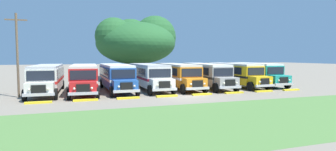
{
  "coord_description": "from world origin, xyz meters",
  "views": [
    {
      "loc": [
        -9.81,
        -23.02,
        3.72
      ],
      "look_at": [
        0.0,
        5.3,
        1.6
      ],
      "focal_mm": 29.33,
      "sensor_mm": 36.0,
      "label": 1
    }
  ],
  "objects_px": {
    "parked_bus_slot_2": "(116,76)",
    "parked_bus_slot_4": "(177,75)",
    "parked_bus_slot_0": "(47,77)",
    "parked_bus_slot_3": "(149,75)",
    "utility_pole": "(17,53)",
    "parked_bus_slot_7": "(254,73)",
    "parked_bus_slot_1": "(84,77)",
    "parked_bus_slot_5": "(206,74)",
    "parked_bus_slot_6": "(233,73)",
    "broad_shade_tree": "(136,41)"
  },
  "relations": [
    {
      "from": "parked_bus_slot_5",
      "to": "parked_bus_slot_7",
      "type": "relative_size",
      "value": 1.0
    },
    {
      "from": "utility_pole",
      "to": "parked_bus_slot_6",
      "type": "bearing_deg",
      "value": 4.65
    },
    {
      "from": "parked_bus_slot_0",
      "to": "parked_bus_slot_7",
      "type": "xyz_separation_m",
      "value": [
        24.75,
        0.21,
        0.0
      ]
    },
    {
      "from": "broad_shade_tree",
      "to": "parked_bus_slot_2",
      "type": "bearing_deg",
      "value": -110.93
    },
    {
      "from": "parked_bus_slot_1",
      "to": "broad_shade_tree",
      "type": "height_order",
      "value": "broad_shade_tree"
    },
    {
      "from": "parked_bus_slot_1",
      "to": "broad_shade_tree",
      "type": "xyz_separation_m",
      "value": [
        8.72,
        14.48,
        4.56
      ]
    },
    {
      "from": "parked_bus_slot_2",
      "to": "utility_pole",
      "type": "relative_size",
      "value": 1.44
    },
    {
      "from": "parked_bus_slot_1",
      "to": "parked_bus_slot_0",
      "type": "bearing_deg",
      "value": -94.34
    },
    {
      "from": "parked_bus_slot_4",
      "to": "parked_bus_slot_5",
      "type": "relative_size",
      "value": 1.0
    },
    {
      "from": "parked_bus_slot_3",
      "to": "parked_bus_slot_6",
      "type": "height_order",
      "value": "same"
    },
    {
      "from": "parked_bus_slot_2",
      "to": "broad_shade_tree",
      "type": "relative_size",
      "value": 0.75
    },
    {
      "from": "parked_bus_slot_2",
      "to": "parked_bus_slot_4",
      "type": "relative_size",
      "value": 1.0
    },
    {
      "from": "parked_bus_slot_1",
      "to": "parked_bus_slot_4",
      "type": "height_order",
      "value": "same"
    },
    {
      "from": "parked_bus_slot_1",
      "to": "parked_bus_slot_3",
      "type": "bearing_deg",
      "value": 96.18
    },
    {
      "from": "parked_bus_slot_0",
      "to": "broad_shade_tree",
      "type": "height_order",
      "value": "broad_shade_tree"
    },
    {
      "from": "parked_bus_slot_0",
      "to": "parked_bus_slot_4",
      "type": "xyz_separation_m",
      "value": [
        13.9,
        -0.27,
        0.0
      ]
    },
    {
      "from": "parked_bus_slot_7",
      "to": "utility_pole",
      "type": "distance_m",
      "value": 27.18
    },
    {
      "from": "parked_bus_slot_6",
      "to": "parked_bus_slot_0",
      "type": "bearing_deg",
      "value": -93.65
    },
    {
      "from": "parked_bus_slot_2",
      "to": "broad_shade_tree",
      "type": "height_order",
      "value": "broad_shade_tree"
    },
    {
      "from": "parked_bus_slot_1",
      "to": "parked_bus_slot_4",
      "type": "xyz_separation_m",
      "value": [
        10.37,
        0.19,
        0.0
      ]
    },
    {
      "from": "parked_bus_slot_4",
      "to": "utility_pole",
      "type": "distance_m",
      "value": 16.42
    },
    {
      "from": "parked_bus_slot_1",
      "to": "parked_bus_slot_4",
      "type": "relative_size",
      "value": 1.0
    },
    {
      "from": "parked_bus_slot_2",
      "to": "parked_bus_slot_6",
      "type": "height_order",
      "value": "same"
    },
    {
      "from": "parked_bus_slot_0",
      "to": "parked_bus_slot_3",
      "type": "xyz_separation_m",
      "value": [
        10.51,
        -0.08,
        0.0
      ]
    },
    {
      "from": "parked_bus_slot_3",
      "to": "broad_shade_tree",
      "type": "xyz_separation_m",
      "value": [
        1.75,
        14.1,
        4.56
      ]
    },
    {
      "from": "parked_bus_slot_5",
      "to": "parked_bus_slot_4",
      "type": "bearing_deg",
      "value": -91.06
    },
    {
      "from": "utility_pole",
      "to": "parked_bus_slot_3",
      "type": "bearing_deg",
      "value": 9.81
    },
    {
      "from": "parked_bus_slot_0",
      "to": "broad_shade_tree",
      "type": "bearing_deg",
      "value": 140.84
    },
    {
      "from": "broad_shade_tree",
      "to": "utility_pole",
      "type": "distance_m",
      "value": 21.89
    },
    {
      "from": "parked_bus_slot_0",
      "to": "parked_bus_slot_2",
      "type": "relative_size",
      "value": 1.0
    },
    {
      "from": "parked_bus_slot_1",
      "to": "parked_bus_slot_6",
      "type": "distance_m",
      "value": 17.74
    },
    {
      "from": "parked_bus_slot_2",
      "to": "utility_pole",
      "type": "distance_m",
      "value": 9.64
    },
    {
      "from": "parked_bus_slot_3",
      "to": "parked_bus_slot_5",
      "type": "bearing_deg",
      "value": 86.92
    },
    {
      "from": "parked_bus_slot_3",
      "to": "parked_bus_slot_7",
      "type": "relative_size",
      "value": 1.0
    },
    {
      "from": "parked_bus_slot_2",
      "to": "parked_bus_slot_0",
      "type": "bearing_deg",
      "value": -91.46
    },
    {
      "from": "broad_shade_tree",
      "to": "parked_bus_slot_4",
      "type": "bearing_deg",
      "value": -83.42
    },
    {
      "from": "parked_bus_slot_5",
      "to": "broad_shade_tree",
      "type": "bearing_deg",
      "value": -157.98
    },
    {
      "from": "parked_bus_slot_0",
      "to": "parked_bus_slot_4",
      "type": "relative_size",
      "value": 1.0
    },
    {
      "from": "parked_bus_slot_0",
      "to": "parked_bus_slot_3",
      "type": "distance_m",
      "value": 10.51
    },
    {
      "from": "parked_bus_slot_4",
      "to": "parked_bus_slot_6",
      "type": "relative_size",
      "value": 1.0
    },
    {
      "from": "parked_bus_slot_3",
      "to": "parked_bus_slot_7",
      "type": "height_order",
      "value": "same"
    },
    {
      "from": "parked_bus_slot_6",
      "to": "parked_bus_slot_2",
      "type": "bearing_deg",
      "value": -93.75
    },
    {
      "from": "parked_bus_slot_7",
      "to": "broad_shade_tree",
      "type": "xyz_separation_m",
      "value": [
        -12.49,
        13.81,
        4.56
      ]
    },
    {
      "from": "parked_bus_slot_6",
      "to": "parked_bus_slot_7",
      "type": "distance_m",
      "value": 3.53
    },
    {
      "from": "parked_bus_slot_0",
      "to": "utility_pole",
      "type": "xyz_separation_m",
      "value": [
        -2.21,
        -2.28,
        2.44
      ]
    },
    {
      "from": "parked_bus_slot_2",
      "to": "parked_bus_slot_1",
      "type": "bearing_deg",
      "value": -84.43
    },
    {
      "from": "parked_bus_slot_4",
      "to": "utility_pole",
      "type": "height_order",
      "value": "utility_pole"
    },
    {
      "from": "parked_bus_slot_3",
      "to": "broad_shade_tree",
      "type": "relative_size",
      "value": 0.75
    },
    {
      "from": "parked_bus_slot_2",
      "to": "parked_bus_slot_5",
      "type": "xyz_separation_m",
      "value": [
        10.62,
        -0.38,
        0.0
      ]
    },
    {
      "from": "utility_pole",
      "to": "parked_bus_slot_0",
      "type": "bearing_deg",
      "value": 45.86
    }
  ]
}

